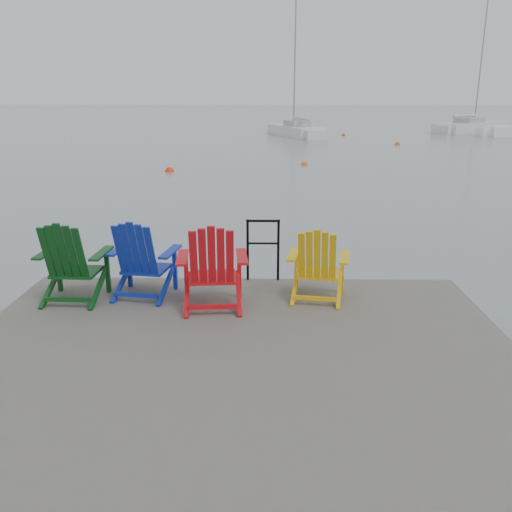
{
  "coord_description": "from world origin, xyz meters",
  "views": [
    {
      "loc": [
        0.31,
        -5.03,
        3.08
      ],
      "look_at": [
        0.15,
        2.49,
        0.85
      ],
      "focal_mm": 38.0,
      "sensor_mm": 36.0,
      "label": 1
    }
  ],
  "objects_px": {
    "sailboat_mid": "(471,128)",
    "buoy_d": "(344,135)",
    "chair_green": "(71,261)",
    "sailboat_near": "(295,132)",
    "handrail": "(263,244)",
    "buoy_b": "(170,171)",
    "chair_red": "(212,266)",
    "chair_yellow": "(318,264)",
    "chair_blue": "(142,258)",
    "buoy_a": "(305,165)",
    "buoy_c": "(397,145)"
  },
  "relations": [
    {
      "from": "buoy_c",
      "to": "buoy_d",
      "type": "height_order",
      "value": "buoy_c"
    },
    {
      "from": "handrail",
      "to": "buoy_b",
      "type": "xyz_separation_m",
      "value": [
        -4.1,
        15.47,
        -1.04
      ]
    },
    {
      "from": "chair_blue",
      "to": "sailboat_mid",
      "type": "relative_size",
      "value": 0.09
    },
    {
      "from": "chair_red",
      "to": "chair_yellow",
      "type": "distance_m",
      "value": 1.37
    },
    {
      "from": "buoy_c",
      "to": "buoy_d",
      "type": "bearing_deg",
      "value": 105.16
    },
    {
      "from": "sailboat_mid",
      "to": "chair_yellow",
      "type": "bearing_deg",
      "value": -62.64
    },
    {
      "from": "chair_blue",
      "to": "buoy_b",
      "type": "xyz_separation_m",
      "value": [
        -2.52,
        16.18,
        -1.03
      ]
    },
    {
      "from": "sailboat_near",
      "to": "buoy_b",
      "type": "distance_m",
      "value": 22.2
    },
    {
      "from": "buoy_c",
      "to": "buoy_d",
      "type": "relative_size",
      "value": 1.14
    },
    {
      "from": "handrail",
      "to": "buoy_d",
      "type": "relative_size",
      "value": 2.82
    },
    {
      "from": "chair_yellow",
      "to": "buoy_d",
      "type": "relative_size",
      "value": 3.1
    },
    {
      "from": "chair_yellow",
      "to": "buoy_b",
      "type": "xyz_separation_m",
      "value": [
        -4.82,
        16.25,
        -1.0
      ]
    },
    {
      "from": "chair_blue",
      "to": "buoy_c",
      "type": "distance_m",
      "value": 31.27
    },
    {
      "from": "chair_yellow",
      "to": "sailboat_near",
      "type": "distance_m",
      "value": 37.55
    },
    {
      "from": "chair_blue",
      "to": "sailboat_near",
      "type": "relative_size",
      "value": 0.09
    },
    {
      "from": "chair_red",
      "to": "buoy_c",
      "type": "distance_m",
      "value": 31.34
    },
    {
      "from": "chair_yellow",
      "to": "sailboat_mid",
      "type": "height_order",
      "value": "sailboat_mid"
    },
    {
      "from": "chair_blue",
      "to": "buoy_d",
      "type": "xyz_separation_m",
      "value": [
        7.8,
        38.27,
        -1.03
      ]
    },
    {
      "from": "sailboat_near",
      "to": "sailboat_mid",
      "type": "relative_size",
      "value": 0.93
    },
    {
      "from": "chair_red",
      "to": "sailboat_mid",
      "type": "height_order",
      "value": "sailboat_mid"
    },
    {
      "from": "chair_red",
      "to": "buoy_d",
      "type": "bearing_deg",
      "value": 74.8
    },
    {
      "from": "buoy_a",
      "to": "handrail",
      "type": "bearing_deg",
      "value": -95.67
    },
    {
      "from": "chair_yellow",
      "to": "buoy_d",
      "type": "distance_m",
      "value": 38.74
    },
    {
      "from": "chair_red",
      "to": "sailboat_near",
      "type": "height_order",
      "value": "sailboat_near"
    },
    {
      "from": "chair_red",
      "to": "chair_blue",
      "type": "bearing_deg",
      "value": 153.14
    },
    {
      "from": "buoy_b",
      "to": "buoy_d",
      "type": "xyz_separation_m",
      "value": [
        10.32,
        22.08,
        0.0
      ]
    },
    {
      "from": "handrail",
      "to": "chair_red",
      "type": "bearing_deg",
      "value": -119.39
    },
    {
      "from": "chair_green",
      "to": "chair_yellow",
      "type": "xyz_separation_m",
      "value": [
        3.17,
        0.11,
        -0.05
      ]
    },
    {
      "from": "sailboat_mid",
      "to": "buoy_d",
      "type": "bearing_deg",
      "value": -107.86
    },
    {
      "from": "chair_green",
      "to": "chair_red",
      "type": "relative_size",
      "value": 0.98
    },
    {
      "from": "chair_red",
      "to": "buoy_d",
      "type": "xyz_separation_m",
      "value": [
        6.84,
        38.65,
        -1.06
      ]
    },
    {
      "from": "chair_yellow",
      "to": "buoy_b",
      "type": "relative_size",
      "value": 2.56
    },
    {
      "from": "chair_green",
      "to": "chair_yellow",
      "type": "relative_size",
      "value": 1.09
    },
    {
      "from": "sailboat_mid",
      "to": "buoy_d",
      "type": "height_order",
      "value": "sailboat_mid"
    },
    {
      "from": "sailboat_near",
      "to": "chair_red",
      "type": "bearing_deg",
      "value": -111.84
    },
    {
      "from": "chair_green",
      "to": "buoy_c",
      "type": "xyz_separation_m",
      "value": [
        11.03,
        29.73,
        -1.04
      ]
    },
    {
      "from": "chair_green",
      "to": "buoy_b",
      "type": "relative_size",
      "value": 2.79
    },
    {
      "from": "chair_green",
      "to": "sailboat_near",
      "type": "relative_size",
      "value": 0.1
    },
    {
      "from": "chair_green",
      "to": "buoy_a",
      "type": "distance_m",
      "value": 19.3
    },
    {
      "from": "handrail",
      "to": "buoy_d",
      "type": "distance_m",
      "value": 38.08
    },
    {
      "from": "handrail",
      "to": "buoy_a",
      "type": "relative_size",
      "value": 2.85
    },
    {
      "from": "handrail",
      "to": "chair_green",
      "type": "height_order",
      "value": "chair_green"
    },
    {
      "from": "sailboat_mid",
      "to": "buoy_d",
      "type": "xyz_separation_m",
      "value": [
        -12.03,
        -5.05,
        -0.35
      ]
    },
    {
      "from": "chair_red",
      "to": "chair_yellow",
      "type": "bearing_deg",
      "value": 8.05
    },
    {
      "from": "chair_green",
      "to": "sailboat_mid",
      "type": "distance_m",
      "value": 48.18
    },
    {
      "from": "sailboat_near",
      "to": "buoy_a",
      "type": "distance_m",
      "value": 18.83
    },
    {
      "from": "chair_green",
      "to": "chair_blue",
      "type": "height_order",
      "value": "chair_green"
    },
    {
      "from": "chair_red",
      "to": "buoy_d",
      "type": "distance_m",
      "value": 39.26
    },
    {
      "from": "sailboat_near",
      "to": "buoy_c",
      "type": "bearing_deg",
      "value": -68.8
    },
    {
      "from": "chair_blue",
      "to": "sailboat_near",
      "type": "distance_m",
      "value": 37.65
    }
  ]
}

